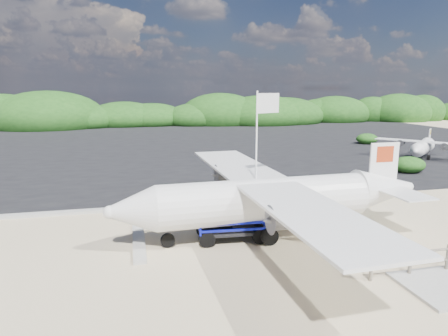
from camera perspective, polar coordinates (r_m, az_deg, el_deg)
The scene contains 13 objects.
ground at distance 17.78m, azimuth 2.81°, elevation -9.61°, with size 160.00×160.00×0.00m, color beige.
asphalt_apron at distance 46.62m, azimuth -7.38°, elevation 3.40°, with size 90.00×50.00×0.04m, color #B2B2B2, non-canonical shape.
lagoon at distance 19.08m, azimuth -25.97°, elevation -9.30°, with size 9.00×7.00×0.40m, color #B2B2B2, non-canonical shape.
vegetation_band at distance 71.39m, azimuth -9.47°, elevation 6.07°, with size 124.00×8.00×4.40m, color #B2B2B2, non-canonical shape.
fence at distance 16.52m, azimuth 29.12°, elevation -12.78°, with size 6.40×2.00×1.10m, color #B2B2B2, non-canonical shape.
baggage_cart at distance 17.29m, azimuth 1.01°, elevation -10.22°, with size 3.09×1.77×1.54m, color #0C13B7, non-canonical shape.
flagpole at distance 17.90m, azimuth 4.45°, elevation -9.49°, with size 1.25×0.52×6.25m, color white, non-canonical shape.
signboard at distance 17.62m, azimuth 13.33°, elevation -10.12°, with size 1.49×0.14×1.23m, color maroon, non-canonical shape.
crew_a at distance 20.34m, azimuth -8.74°, elevation -4.74°, with size 0.56×0.37×1.53m, color navy.
crew_b at distance 20.16m, azimuth 5.48°, elevation -4.88°, with size 0.72×0.56×1.48m, color navy.
crew_c at distance 22.32m, azimuth 7.92°, elevation -3.31°, with size 0.88×0.37×1.51m, color navy.
aircraft_large at distance 41.10m, azimuth 11.80°, elevation 2.20°, with size 16.67×16.67×5.00m, color #B2B2B2, non-canonical shape.
aircraft_small at distance 53.23m, azimuth -18.88°, elevation 3.87°, with size 6.85×6.85×2.47m, color #B2B2B2, non-canonical shape.
Camera 1 is at (-4.62, -15.95, 6.35)m, focal length 32.00 mm.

